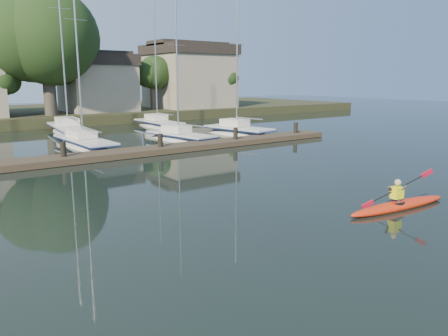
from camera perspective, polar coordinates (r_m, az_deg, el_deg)
ground at (r=15.05m, az=6.94°, el=-6.31°), size 160.00×160.00×0.00m
kayak at (r=16.97m, az=21.83°, el=-4.34°), size 4.88×1.27×1.55m
dock at (r=26.68m, az=-13.99°, el=1.77°), size 34.00×2.00×1.80m
sailboat_2 at (r=31.34m, az=-17.69°, el=2.28°), size 2.34×8.75×14.38m
sailboat_3 at (r=33.12m, az=-5.73°, el=3.25°), size 3.15×7.76×12.16m
sailboat_4 at (r=36.39m, az=1.88°, el=4.01°), size 3.44×7.81×12.83m
sailboat_6 at (r=39.37m, az=-19.54°, el=3.94°), size 3.45×11.13×17.40m
sailboat_7 at (r=42.67m, az=-8.52°, el=5.04°), size 2.19×8.11×13.05m
shore at (r=51.99m, az=-23.72°, el=9.14°), size 90.00×25.25×12.75m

